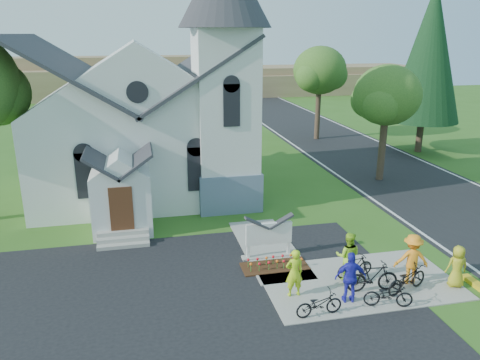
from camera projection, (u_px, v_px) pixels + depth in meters
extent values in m
plane|color=#325F1B|center=(326.00, 294.00, 16.38)|extent=(120.00, 120.00, 0.00)
cube|color=black|center=(119.00, 360.00, 13.07)|extent=(20.00, 16.00, 0.02)
cube|color=black|center=(378.00, 165.00, 32.40)|extent=(8.00, 90.00, 0.02)
cube|color=gray|center=(359.00, 282.00, 17.14)|extent=(7.00, 4.00, 0.05)
cube|color=white|center=(141.00, 149.00, 26.51)|extent=(11.00, 9.00, 5.00)
cube|color=slate|center=(226.00, 186.00, 24.77)|extent=(3.20, 3.20, 2.00)
cube|color=white|center=(226.00, 121.00, 23.72)|extent=(3.00, 3.00, 9.00)
cube|color=white|center=(122.00, 202.00, 21.32)|extent=(2.60, 2.40, 2.80)
cube|color=#4F2916|center=(121.00, 209.00, 20.15)|extent=(1.00, 0.10, 2.00)
cube|color=gray|center=(268.00, 256.00, 19.10)|extent=(2.20, 0.40, 0.10)
cube|color=white|center=(248.00, 247.00, 18.77)|extent=(0.12, 0.12, 1.00)
cube|color=white|center=(289.00, 243.00, 19.12)|extent=(0.12, 0.12, 1.00)
cube|color=white|center=(269.00, 233.00, 18.80)|extent=(1.90, 0.14, 0.90)
cube|color=#351D0E|center=(275.00, 267.00, 18.26)|extent=(2.60, 1.10, 0.07)
cylinder|color=#382B1E|center=(382.00, 148.00, 28.70)|extent=(0.44, 0.44, 4.05)
ellipsoid|color=#31581E|center=(387.00, 95.00, 27.73)|extent=(4.00, 4.00, 3.60)
cylinder|color=#382B1E|center=(318.00, 113.00, 39.91)|extent=(0.44, 0.44, 4.50)
ellipsoid|color=#31581E|center=(320.00, 70.00, 38.85)|extent=(4.40, 4.40, 3.96)
cylinder|color=#382B1E|center=(419.00, 136.00, 35.87)|extent=(0.50, 0.50, 2.40)
cone|color=black|center=(429.00, 53.00, 34.01)|extent=(5.20, 5.20, 10.00)
cube|color=olive|center=(219.00, 81.00, 69.19)|extent=(60.00, 8.00, 4.00)
cube|color=olive|center=(107.00, 77.00, 67.52)|extent=(30.00, 6.00, 5.60)
cube|color=olive|center=(325.00, 84.00, 70.76)|extent=(25.00, 6.00, 3.00)
imported|color=#B2DB19|center=(294.00, 273.00, 15.99)|extent=(0.65, 0.44, 1.73)
imported|color=black|center=(319.00, 304.00, 14.96)|extent=(1.63, 0.68, 0.84)
imported|color=#98D527|center=(348.00, 256.00, 17.04)|extent=(1.11, 1.01, 1.85)
imported|color=black|center=(355.00, 266.00, 17.32)|extent=(1.52, 0.60, 0.89)
imported|color=#2725BC|center=(351.00, 277.00, 15.61)|extent=(1.12, 0.62, 1.81)
imported|color=black|center=(388.00, 295.00, 15.46)|extent=(1.70, 0.99, 0.85)
imported|color=orange|center=(412.00, 259.00, 16.79)|extent=(1.35, 0.97, 1.89)
imported|color=black|center=(372.00, 277.00, 16.33)|extent=(1.90, 0.70, 1.11)
imported|color=#ADA820|center=(457.00, 266.00, 16.61)|extent=(0.83, 0.61, 1.56)
imported|color=black|center=(407.00, 279.00, 16.35)|extent=(1.97, 1.25, 0.98)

